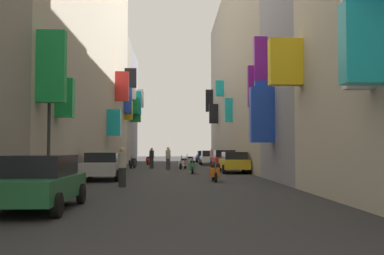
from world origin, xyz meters
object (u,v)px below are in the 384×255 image
scooter_black (133,163)px  scooter_green (193,167)px  parked_car_white (210,157)px  parked_car_blue (204,156)px  pedestrian_mid_street (152,158)px  scooter_white (183,163)px  scooter_silver (189,160)px  parked_car_green (38,181)px  scooter_red (149,160)px  parked_car_silver (103,165)px  parked_car_red (224,159)px  pedestrian_near_left (122,167)px  pedestrian_crossing (168,158)px  pedestrian_near_right (212,158)px  scooter_orange (214,172)px  traffic_light_near_corner (49,117)px  parked_car_yellow (234,162)px

scooter_black → scooter_green: bearing=-59.8°
parked_car_white → scooter_green: (-2.38, -16.34, -0.31)m
parked_car_blue → pedestrian_mid_street: pedestrian_mid_street is taller
scooter_white → scooter_silver: bearing=85.2°
parked_car_green → scooter_red: parked_car_green is taller
parked_car_silver → parked_car_red: (7.78, 12.43, 0.04)m
scooter_green → pedestrian_near_left: 11.17m
scooter_green → pedestrian_mid_street: pedestrian_mid_street is taller
pedestrian_crossing → pedestrian_near_left: pedestrian_crossing is taller
pedestrian_crossing → pedestrian_near_right: 6.19m
parked_car_silver → scooter_silver: 23.28m
scooter_orange → traffic_light_near_corner: traffic_light_near_corner is taller
parked_car_red → scooter_green: (-2.79, -6.54, -0.34)m
pedestrian_mid_street → parked_car_white: bearing=55.7°
scooter_white → pedestrian_mid_street: (-2.62, 1.20, 0.41)m
parked_car_yellow → parked_car_green: size_ratio=1.03×
parked_car_red → parked_car_yellow: (0.07, -5.74, -0.05)m
parked_car_green → scooter_red: size_ratio=2.14×
parked_car_yellow → scooter_red: bearing=111.8°
pedestrian_near_right → pedestrian_mid_street: 5.81m
parked_car_white → pedestrian_near_right: 5.69m
parked_car_white → parked_car_yellow: parked_car_white is taller
traffic_light_near_corner → parked_car_yellow: bearing=58.1°
scooter_white → pedestrian_near_right: bearing=53.4°
parked_car_silver → pedestrian_near_left: pedestrian_near_left is taller
parked_car_yellow → pedestrian_crossing: bearing=132.3°
traffic_light_near_corner → scooter_green: bearing=66.0°
scooter_red → scooter_orange: bearing=-79.4°
parked_car_silver → scooter_silver: size_ratio=2.32×
parked_car_white → scooter_orange: bearing=-93.8°
parked_car_silver → pedestrian_near_right: 18.02m
parked_car_yellow → pedestrian_mid_street: bearing=128.8°
scooter_silver → pedestrian_mid_street: size_ratio=1.08×
pedestrian_near_left → pedestrian_near_right: bearing=75.3°
parked_car_red → scooter_white: bearing=171.0°
scooter_white → pedestrian_crossing: (-1.20, -1.24, 0.43)m
parked_car_green → scooter_white: size_ratio=2.20×
scooter_white → traffic_light_near_corner: traffic_light_near_corner is taller
scooter_black → scooter_red: (0.78, 9.66, 0.00)m
scooter_orange → scooter_black: bearing=109.6°
pedestrian_near_left → pedestrian_mid_street: bearing=89.1°
parked_car_blue → parked_car_green: parked_car_green is taller
parked_car_blue → scooter_silver: (-2.02, -8.25, -0.29)m
scooter_green → parked_car_green: bearing=-105.1°
pedestrian_near_right → traffic_light_near_corner: traffic_light_near_corner is taller
scooter_green → traffic_light_near_corner: size_ratio=0.46×
scooter_orange → pedestrian_near_left: pedestrian_near_left is taller
scooter_silver → pedestrian_near_right: bearing=-73.2°
scooter_black → pedestrian_near_left: bearing=-86.2°
scooter_black → parked_car_blue: bearing=67.5°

